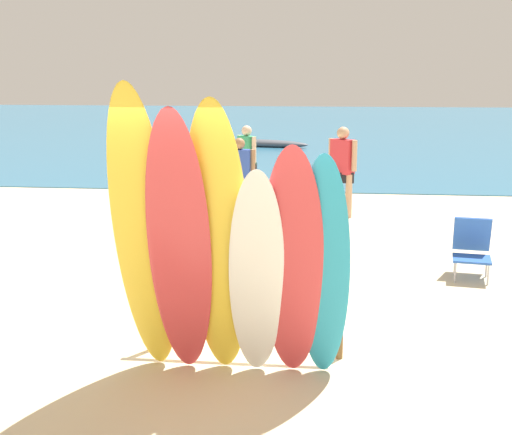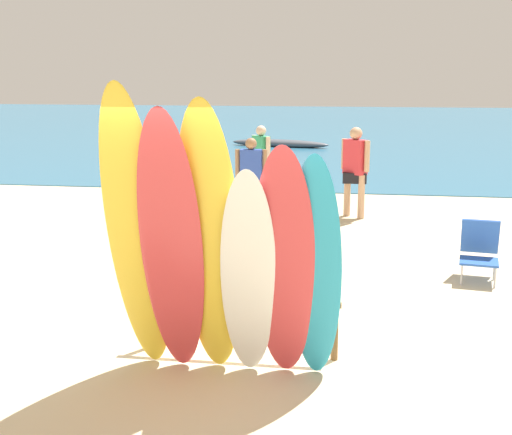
# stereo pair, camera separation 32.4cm
# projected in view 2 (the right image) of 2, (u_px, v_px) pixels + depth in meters

# --- Properties ---
(ground) EXTENTS (60.00, 60.00, 0.00)m
(ground) POSITION_uv_depth(u_px,v_px,m) (321.00, 167.00, 20.42)
(ground) COLOR beige
(ocean_water) EXTENTS (60.00, 40.00, 0.02)m
(ocean_water) POSITION_uv_depth(u_px,v_px,m) (338.00, 126.00, 35.32)
(ocean_water) COLOR teal
(ocean_water) RESTS_ON ground
(surfboard_rack) EXTENTS (2.03, 0.07, 0.60)m
(surfboard_rack) POSITION_uv_depth(u_px,v_px,m) (239.00, 311.00, 6.79)
(surfboard_rack) COLOR brown
(surfboard_rack) RESTS_ON ground
(surfboard_yellow_0) EXTENTS (0.61, 0.80, 2.73)m
(surfboard_yellow_0) POSITION_uv_depth(u_px,v_px,m) (136.00, 234.00, 6.11)
(surfboard_yellow_0) COLOR yellow
(surfboard_yellow_0) RESTS_ON ground
(surfboard_red_1) EXTENTS (0.59, 0.75, 2.52)m
(surfboard_red_1) POSITION_uv_depth(u_px,v_px,m) (172.00, 247.00, 6.05)
(surfboard_red_1) COLOR #D13D42
(surfboard_red_1) RESTS_ON ground
(surfboard_yellow_2) EXTENTS (0.59, 0.69, 2.60)m
(surfboard_yellow_2) POSITION_uv_depth(u_px,v_px,m) (210.00, 243.00, 6.05)
(surfboard_yellow_2) COLOR yellow
(surfboard_yellow_2) RESTS_ON ground
(surfboard_white_3) EXTENTS (0.55, 0.63, 2.01)m
(surfboard_white_3) POSITION_uv_depth(u_px,v_px,m) (248.00, 276.00, 6.08)
(surfboard_white_3) COLOR white
(surfboard_white_3) RESTS_ON ground
(surfboard_red_4) EXTENTS (0.56, 0.58, 2.21)m
(surfboard_red_4) POSITION_uv_depth(u_px,v_px,m) (284.00, 265.00, 6.04)
(surfboard_red_4) COLOR #D13D42
(surfboard_red_4) RESTS_ON ground
(surfboard_teal_5) EXTENTS (0.49, 0.54, 2.14)m
(surfboard_teal_5) POSITION_uv_depth(u_px,v_px,m) (315.00, 270.00, 6.04)
(surfboard_teal_5) COLOR #289EC6
(surfboard_teal_5) RESTS_ON ground
(beachgoer_photographing) EXTENTS (0.53, 0.34, 1.53)m
(beachgoer_photographing) POSITION_uv_depth(u_px,v_px,m) (212.00, 171.00, 13.35)
(beachgoer_photographing) COLOR brown
(beachgoer_photographing) RESTS_ON ground
(beachgoer_near_rack) EXTENTS (0.54, 0.45, 1.75)m
(beachgoer_near_rack) POSITION_uv_depth(u_px,v_px,m) (355.00, 166.00, 13.12)
(beachgoer_near_rack) COLOR tan
(beachgoer_near_rack) RESTS_ON ground
(beachgoer_by_water) EXTENTS (0.46, 0.48, 1.64)m
(beachgoer_by_water) POSITION_uv_depth(u_px,v_px,m) (261.00, 158.00, 14.89)
(beachgoer_by_water) COLOR beige
(beachgoer_by_water) RESTS_ON ground
(beachgoer_strolling) EXTENTS (0.60, 0.25, 1.58)m
(beachgoer_strolling) POSITION_uv_depth(u_px,v_px,m) (251.00, 174.00, 12.79)
(beachgoer_strolling) COLOR #9E704C
(beachgoer_strolling) RESTS_ON ground
(beach_chair_red) EXTENTS (0.60, 0.75, 0.82)m
(beach_chair_red) POSITION_uv_depth(u_px,v_px,m) (479.00, 249.00, 9.28)
(beach_chair_red) COLOR #B7B7BC
(beach_chair_red) RESTS_ON ground
(distant_boat) EXTENTS (3.82, 1.37, 0.30)m
(distant_boat) POSITION_uv_depth(u_px,v_px,m) (280.00, 143.00, 25.64)
(distant_boat) COLOR #4C515B
(distant_boat) RESTS_ON ground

